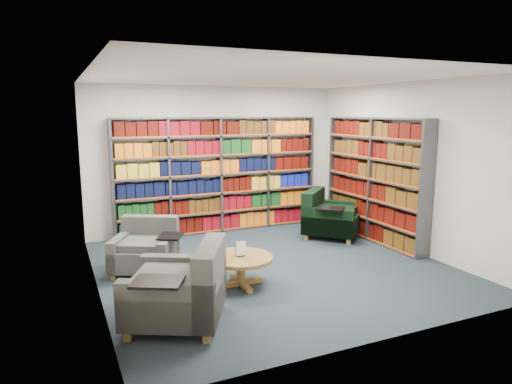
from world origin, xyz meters
name	(u,v)px	position (x,y,z in m)	size (l,w,h in m)	color
room_shell	(273,175)	(0.00, 0.00, 1.40)	(5.02, 5.02, 2.82)	#19262E
bookshelf_back	(219,175)	(0.00, 2.34, 1.10)	(4.00, 0.28, 2.20)	#47494F
bookshelf_right	(375,180)	(2.34, 0.60, 1.10)	(0.28, 2.50, 2.20)	#47494F
chair_teal_left	(147,250)	(-1.76, 0.61, 0.31)	(1.14, 1.13, 0.77)	#0B1A32
chair_green_right	(327,218)	(1.70, 1.12, 0.35)	(1.34, 1.34, 0.87)	black
chair_teal_front	(184,292)	(-1.72, -1.31, 0.37)	(1.34, 1.35, 0.91)	#0B1A32
coffee_table	(241,262)	(-0.73, -0.53, 0.33)	(0.87, 0.87, 0.61)	brown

